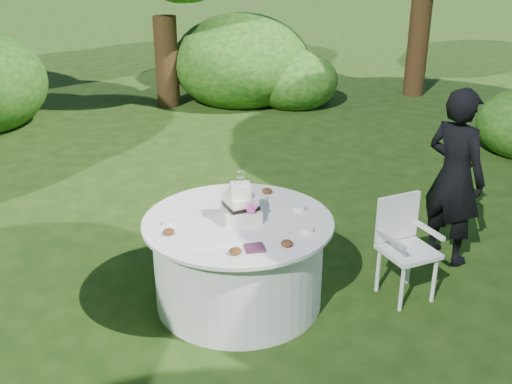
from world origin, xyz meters
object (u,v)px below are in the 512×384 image
(chair, at_px, (404,239))
(guest, at_px, (454,177))
(table, at_px, (239,261))
(cake, at_px, (241,206))
(napkins, at_px, (255,248))

(chair, bearing_deg, guest, 34.73)
(guest, distance_m, chair, 0.92)
(guest, distance_m, table, 2.18)
(guest, bearing_deg, cake, 74.45)
(napkins, distance_m, table, 0.65)
(cake, height_order, chair, cake)
(guest, bearing_deg, napkins, 88.13)
(napkins, height_order, table, napkins)
(napkins, height_order, cake, cake)
(table, bearing_deg, chair, -6.94)
(napkins, relative_size, table, 0.09)
(napkins, relative_size, cake, 0.33)
(napkins, xyz_separation_m, chair, (1.37, 0.35, -0.26))
(chair, bearing_deg, napkins, -165.78)
(table, bearing_deg, guest, 8.61)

